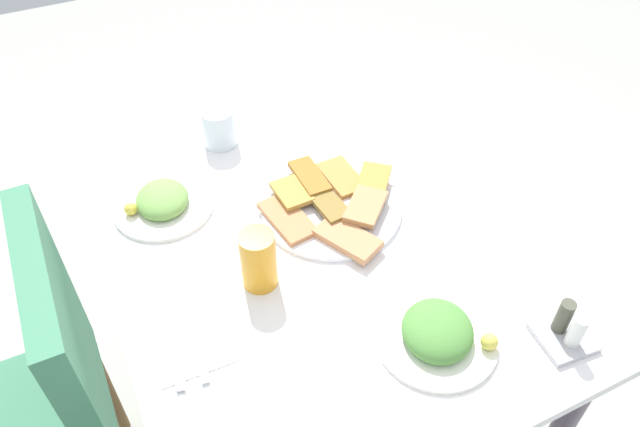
{
  "coord_description": "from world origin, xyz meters",
  "views": [
    {
      "loc": [
        -0.78,
        0.36,
        1.64
      ],
      "look_at": [
        0.02,
        -0.03,
        0.77
      ],
      "focal_mm": 34.45,
      "sensor_mm": 36.0,
      "label": 1
    }
  ],
  "objects_px": {
    "fork": "(199,339)",
    "pide_platter": "(332,205)",
    "condiment_caddy": "(567,331)",
    "drinking_glass": "(219,127)",
    "salad_plate_greens": "(438,333)",
    "soda_can": "(258,260)",
    "paper_napkin": "(190,345)",
    "dining_table": "(313,263)",
    "spoon": "(179,347)",
    "salad_plate_rice": "(162,202)",
    "dining_chair": "(37,410)"
  },
  "relations": [
    {
      "from": "salad_plate_rice",
      "to": "fork",
      "type": "distance_m",
      "value": 0.36
    },
    {
      "from": "dining_table",
      "to": "dining_chair",
      "type": "distance_m",
      "value": 0.63
    },
    {
      "from": "salad_plate_rice",
      "to": "dining_chair",
      "type": "bearing_deg",
      "value": 119.24
    },
    {
      "from": "salad_plate_greens",
      "to": "drinking_glass",
      "type": "bearing_deg",
      "value": 12.58
    },
    {
      "from": "salad_plate_greens",
      "to": "paper_napkin",
      "type": "height_order",
      "value": "salad_plate_greens"
    },
    {
      "from": "soda_can",
      "to": "paper_napkin",
      "type": "xyz_separation_m",
      "value": [
        -0.08,
        0.16,
        -0.06
      ]
    },
    {
      "from": "salad_plate_rice",
      "to": "spoon",
      "type": "relative_size",
      "value": 1.25
    },
    {
      "from": "salad_plate_greens",
      "to": "drinking_glass",
      "type": "height_order",
      "value": "drinking_glass"
    },
    {
      "from": "salad_plate_greens",
      "to": "soda_can",
      "type": "relative_size",
      "value": 1.75
    },
    {
      "from": "pide_platter",
      "to": "paper_napkin",
      "type": "distance_m",
      "value": 0.42
    },
    {
      "from": "dining_chair",
      "to": "fork",
      "type": "relative_size",
      "value": 5.17
    },
    {
      "from": "soda_can",
      "to": "paper_napkin",
      "type": "relative_size",
      "value": 0.94
    },
    {
      "from": "salad_plate_greens",
      "to": "fork",
      "type": "bearing_deg",
      "value": 64.76
    },
    {
      "from": "dining_table",
      "to": "paper_napkin",
      "type": "distance_m",
      "value": 0.35
    },
    {
      "from": "fork",
      "to": "condiment_caddy",
      "type": "bearing_deg",
      "value": -104.44
    },
    {
      "from": "paper_napkin",
      "to": "dining_chair",
      "type": "bearing_deg",
      "value": 63.23
    },
    {
      "from": "drinking_glass",
      "to": "paper_napkin",
      "type": "height_order",
      "value": "drinking_glass"
    },
    {
      "from": "dining_table",
      "to": "pide_platter",
      "type": "height_order",
      "value": "pide_platter"
    },
    {
      "from": "dining_table",
      "to": "spoon",
      "type": "distance_m",
      "value": 0.37
    },
    {
      "from": "dining_table",
      "to": "soda_can",
      "type": "relative_size",
      "value": 8.54
    },
    {
      "from": "dining_table",
      "to": "pide_platter",
      "type": "relative_size",
      "value": 3.23
    },
    {
      "from": "soda_can",
      "to": "fork",
      "type": "height_order",
      "value": "soda_can"
    },
    {
      "from": "dining_table",
      "to": "salad_plate_rice",
      "type": "relative_size",
      "value": 4.95
    },
    {
      "from": "pide_platter",
      "to": "spoon",
      "type": "height_order",
      "value": "pide_platter"
    },
    {
      "from": "fork",
      "to": "spoon",
      "type": "bearing_deg",
      "value": 100.93
    },
    {
      "from": "dining_table",
      "to": "paper_napkin",
      "type": "height_order",
      "value": "paper_napkin"
    },
    {
      "from": "salad_plate_rice",
      "to": "dining_table",
      "type": "bearing_deg",
      "value": -129.27
    },
    {
      "from": "pide_platter",
      "to": "condiment_caddy",
      "type": "bearing_deg",
      "value": -154.8
    },
    {
      "from": "fork",
      "to": "pide_platter",
      "type": "bearing_deg",
      "value": -50.28
    },
    {
      "from": "pide_platter",
      "to": "paper_napkin",
      "type": "xyz_separation_m",
      "value": [
        -0.19,
        0.37,
        -0.01
      ]
    },
    {
      "from": "condiment_caddy",
      "to": "drinking_glass",
      "type": "bearing_deg",
      "value": 24.15
    },
    {
      "from": "paper_napkin",
      "to": "fork",
      "type": "xyz_separation_m",
      "value": [
        0.0,
        -0.02,
        0.0
      ]
    },
    {
      "from": "dining_table",
      "to": "pide_platter",
      "type": "bearing_deg",
      "value": -56.61
    },
    {
      "from": "salad_plate_rice",
      "to": "fork",
      "type": "relative_size",
      "value": 1.21
    },
    {
      "from": "salad_plate_greens",
      "to": "soda_can",
      "type": "height_order",
      "value": "soda_can"
    },
    {
      "from": "fork",
      "to": "condiment_caddy",
      "type": "height_order",
      "value": "condiment_caddy"
    },
    {
      "from": "salad_plate_greens",
      "to": "dining_table",
      "type": "bearing_deg",
      "value": 14.77
    },
    {
      "from": "drinking_glass",
      "to": "soda_can",
      "type": "bearing_deg",
      "value": 170.56
    },
    {
      "from": "salad_plate_rice",
      "to": "paper_napkin",
      "type": "height_order",
      "value": "salad_plate_rice"
    },
    {
      "from": "salad_plate_greens",
      "to": "salad_plate_rice",
      "type": "xyz_separation_m",
      "value": [
        0.53,
        0.34,
        -0.0
      ]
    },
    {
      "from": "fork",
      "to": "dining_table",
      "type": "bearing_deg",
      "value": -51.4
    },
    {
      "from": "paper_napkin",
      "to": "condiment_caddy",
      "type": "xyz_separation_m",
      "value": [
        -0.27,
        -0.58,
        0.02
      ]
    },
    {
      "from": "condiment_caddy",
      "to": "paper_napkin",
      "type": "bearing_deg",
      "value": 65.32
    },
    {
      "from": "paper_napkin",
      "to": "fork",
      "type": "bearing_deg",
      "value": -90.0
    },
    {
      "from": "salad_plate_greens",
      "to": "fork",
      "type": "xyz_separation_m",
      "value": [
        0.17,
        0.37,
        -0.01
      ]
    },
    {
      "from": "pide_platter",
      "to": "soda_can",
      "type": "xyz_separation_m",
      "value": [
        -0.11,
        0.21,
        0.05
      ]
    },
    {
      "from": "paper_napkin",
      "to": "condiment_caddy",
      "type": "distance_m",
      "value": 0.64
    },
    {
      "from": "soda_can",
      "to": "condiment_caddy",
      "type": "bearing_deg",
      "value": -129.36
    },
    {
      "from": "dining_table",
      "to": "soda_can",
      "type": "distance_m",
      "value": 0.22
    },
    {
      "from": "salad_plate_rice",
      "to": "drinking_glass",
      "type": "height_order",
      "value": "drinking_glass"
    }
  ]
}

